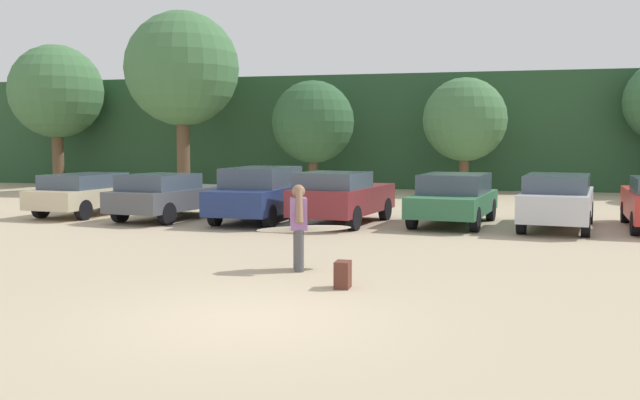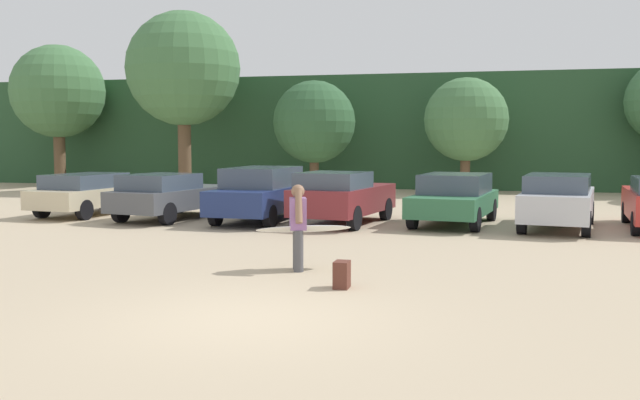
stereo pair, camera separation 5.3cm
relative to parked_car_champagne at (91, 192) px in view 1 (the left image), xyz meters
The scene contains 15 objects.
ground_plane 15.10m from the parked_car_champagne, 50.97° to the right, with size 120.00×120.00×0.00m, color tan.
hillside_ridge 22.64m from the parked_car_champagne, 65.08° to the left, with size 108.00×12.00×5.70m, color #284C2D.
tree_far_right 16.07m from the parked_car_champagne, 127.40° to the left, with size 4.83×4.83×7.37m.
tree_left 12.05m from the parked_car_champagne, 98.62° to the left, with size 5.40×5.40×8.51m.
tree_far_left 12.69m from the parked_car_champagne, 68.45° to the left, with size 3.85×3.85×5.20m.
tree_center 16.77m from the parked_car_champagne, 46.07° to the left, with size 3.75×3.75×5.23m.
parked_car_champagne is the anchor object (origin of this frame).
parked_car_dark_gray 3.16m from the parked_car_champagne, 11.84° to the right, with size 2.59×4.69×1.42m.
parked_car_navy 6.01m from the parked_car_champagne, ahead, with size 2.06×4.86×1.62m.
parked_car_maroon 8.54m from the parked_car_champagne, ahead, with size 2.51×4.41×1.54m.
parked_car_forest_green 11.68m from the parked_car_champagne, ahead, with size 2.49×4.58×1.46m.
parked_car_silver 14.49m from the parked_car_champagne, ahead, with size 2.39×4.70×1.51m.
person_adult 12.25m from the parked_car_champagne, 41.02° to the right, with size 0.41×0.76×1.62m.
surfboard_white 12.24m from the parked_car_champagne, 40.36° to the right, with size 1.86×1.27×0.24m.
backpack_dropped 14.01m from the parked_car_champagne, 42.22° to the right, with size 0.24×0.34×0.45m.
Camera 1 is at (3.24, -9.05, 2.44)m, focal length 39.99 mm.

